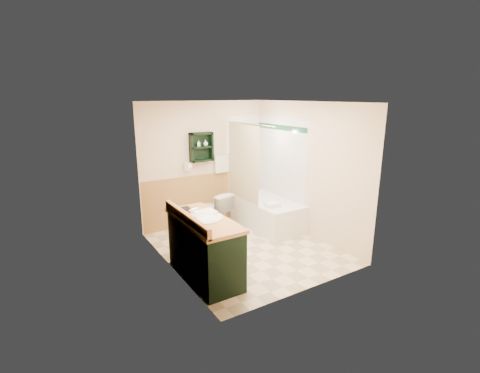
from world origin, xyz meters
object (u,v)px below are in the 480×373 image
Objects in this scene: vanity at (204,248)px; vanity_book at (179,204)px; toilet at (215,210)px; soap_bottle_b at (206,144)px; hair_dryer at (187,167)px; bathtub at (268,213)px; wall_shelf at (201,147)px; soap_bottle_a at (199,145)px.

vanity is 0.73m from vanity_book.
toilet is 6.32× the size of soap_bottle_b.
bathtub is at bearing -30.85° from hair_dryer.
vanity_book is at bearing 32.46° from toilet.
vanity_book is 1.94m from soap_bottle_b.
wall_shelf reaches higher than soap_bottle_b.
bathtub is at bearing 139.46° from toilet.
bathtub is at bearing -35.13° from soap_bottle_a.
vanity is at bearing -72.67° from vanity_book.
soap_bottle_a is 1.04× the size of soap_bottle_b.
soap_bottle_a reaches higher than hair_dryer.
wall_shelf reaches higher than vanity.
wall_shelf reaches higher than vanity_book.
wall_shelf is 2.29× the size of hair_dryer.
bathtub is 6.35× the size of vanity_book.
vanity is 2.23m from bathtub.
soap_bottle_b reaches higher than vanity.
soap_bottle_b is (0.14, 0.00, 0.02)m from soap_bottle_a.
bathtub is (1.03, -0.77, -1.28)m from wall_shelf.
vanity_book is at bearing -128.68° from soap_bottle_b.
vanity_book is at bearing -117.47° from hair_dryer.
vanity is 12.17× the size of soap_bottle_b.
vanity_book is at bearing 110.28° from vanity.
bathtub is at bearing 30.20° from vanity.
hair_dryer is 0.16× the size of bathtub.
vanity is 2.36m from soap_bottle_a.
soap_bottle_a reaches higher than bathtub.
soap_bottle_a reaches higher than toilet.
toilet is at bearing 57.78° from vanity.
toilet is at bearing -66.80° from wall_shelf.
soap_bottle_b is at bearing 48.37° from vanity_book.
soap_bottle_b reaches higher than bathtub.
soap_bottle_a is at bearing 144.87° from bathtub.
hair_dryer is 2.14m from vanity.
vanity_book is (-2.08, -0.67, 0.73)m from bathtub.
bathtub is 12.75× the size of soap_bottle_a.
soap_bottle_a is at bearing 52.05° from vanity_book.
wall_shelf is 1.87m from vanity_book.
wall_shelf reaches higher than bathtub.
vanity reaches higher than toilet.
wall_shelf reaches higher than soap_bottle_a.
soap_bottle_b is at bearing -4.44° from hair_dryer.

